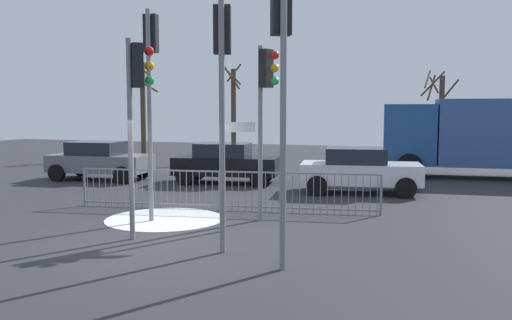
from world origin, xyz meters
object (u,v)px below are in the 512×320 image
at_px(traffic_light_foreground_left, 222,69).
at_px(traffic_light_mid_left, 151,68).
at_px(delivery_truck, 478,134).
at_px(bare_tree_right, 143,107).
at_px(car_black_mid, 226,162).
at_px(traffic_light_mid_right, 281,56).
at_px(traffic_light_rear_right, 265,93).
at_px(car_white_near, 359,169).
at_px(bare_tree_centre, 233,111).
at_px(bare_tree_left, 440,112).
at_px(traffic_light_rear_left, 137,93).
at_px(direction_sign_post, 225,164).
at_px(car_grey_trailing, 100,160).

bearing_deg(traffic_light_foreground_left, traffic_light_mid_left, 125.47).
distance_m(delivery_truck, bare_tree_right, 17.53).
bearing_deg(delivery_truck, car_black_mid, 22.34).
relative_size(traffic_light_mid_right, traffic_light_rear_right, 1.17).
xyz_separation_m(car_white_near, bare_tree_right, (-13.17, 9.12, 2.03)).
bearing_deg(traffic_light_rear_right, bare_tree_centre, -139.67).
xyz_separation_m(bare_tree_left, bare_tree_centre, (-10.03, -4.51, 0.03)).
distance_m(traffic_light_mid_right, traffic_light_rear_right, 3.89).
xyz_separation_m(traffic_light_rear_left, bare_tree_right, (-9.60, 16.82, -0.25)).
distance_m(traffic_light_mid_right, bare_tree_centre, 18.68).
relative_size(delivery_truck, bare_tree_centre, 1.37).
bearing_deg(car_white_near, traffic_light_mid_right, -99.77).
bearing_deg(traffic_light_mid_right, direction_sign_post, 99.68).
height_order(car_white_near, car_black_mid, same).
relative_size(traffic_light_mid_right, bare_tree_left, 1.03).
xyz_separation_m(traffic_light_foreground_left, delivery_truck, (5.45, 13.42, -1.73)).
distance_m(traffic_light_mid_right, bare_tree_right, 22.12).
xyz_separation_m(traffic_light_rear_left, car_white_near, (3.56, 7.71, -2.28)).
bearing_deg(traffic_light_rear_left, bare_tree_left, 124.80).
xyz_separation_m(traffic_light_rear_right, car_grey_trailing, (-8.35, 5.36, -2.33)).
bearing_deg(car_black_mid, car_grey_trailing, 179.94).
xyz_separation_m(traffic_light_rear_right, direction_sign_post, (-0.51, -1.36, -1.59)).
bearing_deg(car_black_mid, delivery_truck, 18.97).
distance_m(traffic_light_rear_right, bare_tree_right, 18.40).
height_order(traffic_light_rear_right, traffic_light_mid_left, traffic_light_mid_left).
relative_size(direction_sign_post, delivery_truck, 0.37).
xyz_separation_m(traffic_light_mid_left, car_black_mid, (-0.76, 6.79, -2.93)).
bearing_deg(traffic_light_rear_right, traffic_light_mid_left, -57.58).
height_order(traffic_light_foreground_left, car_grey_trailing, traffic_light_foreground_left).
bearing_deg(car_black_mid, traffic_light_rear_right, -68.45).
relative_size(car_grey_trailing, bare_tree_left, 0.81).
relative_size(bare_tree_left, bare_tree_right, 0.90).
bearing_deg(direction_sign_post, traffic_light_rear_left, -163.14).
height_order(traffic_light_mid_right, direction_sign_post, traffic_light_mid_right).
relative_size(traffic_light_foreground_left, direction_sign_post, 1.77).
height_order(car_white_near, bare_tree_right, bare_tree_right).
bearing_deg(bare_tree_centre, direction_sign_post, -70.00).
height_order(traffic_light_mid_right, bare_tree_left, traffic_light_mid_right).
distance_m(traffic_light_mid_right, traffic_light_rear_left, 3.59).
xyz_separation_m(traffic_light_foreground_left, bare_tree_centre, (-5.99, 16.43, -0.89)).
bearing_deg(car_grey_trailing, traffic_light_foreground_left, -49.09).
height_order(car_white_near, bare_tree_left, bare_tree_left).
xyz_separation_m(traffic_light_rear_right, bare_tree_centre, (-5.94, 13.55, -0.51)).
distance_m(traffic_light_foreground_left, direction_sign_post, 2.55).
height_order(car_black_mid, bare_tree_centre, bare_tree_centre).
relative_size(traffic_light_mid_left, bare_tree_right, 0.94).
bearing_deg(bare_tree_right, bare_tree_left, 13.51).
xyz_separation_m(direction_sign_post, delivery_truck, (6.01, 11.89, 0.23)).
bearing_deg(traffic_light_foreground_left, delivery_truck, 51.81).
bearing_deg(car_white_near, bare_tree_centre, 123.35).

